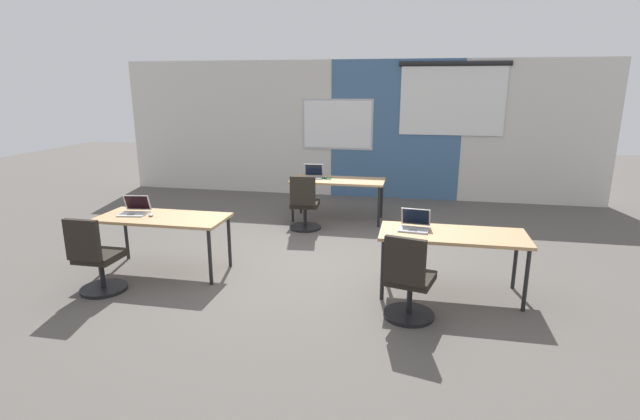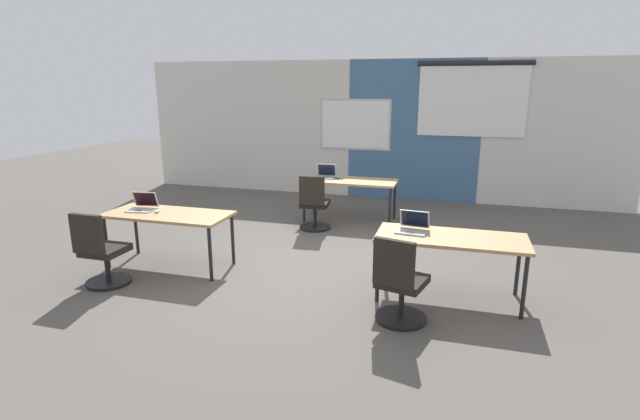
% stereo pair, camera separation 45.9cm
% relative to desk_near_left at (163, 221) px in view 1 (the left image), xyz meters
% --- Properties ---
extents(ground_plane, '(24.00, 24.00, 0.00)m').
position_rel_desk_near_left_xyz_m(ground_plane, '(1.75, 0.60, -0.66)').
color(ground_plane, '#56514C').
extents(back_wall_assembly, '(10.00, 0.27, 2.80)m').
position_rel_desk_near_left_xyz_m(back_wall_assembly, '(1.78, 4.80, 0.75)').
color(back_wall_assembly, silver).
rests_on(back_wall_assembly, ground).
extents(desk_near_left, '(1.60, 0.70, 0.72)m').
position_rel_desk_near_left_xyz_m(desk_near_left, '(0.00, 0.00, 0.00)').
color(desk_near_left, tan).
rests_on(desk_near_left, ground).
extents(desk_near_right, '(1.60, 0.70, 0.72)m').
position_rel_desk_near_left_xyz_m(desk_near_right, '(3.50, 0.00, 0.00)').
color(desk_near_right, tan).
rests_on(desk_near_right, ground).
extents(desk_far_center, '(1.60, 0.70, 0.72)m').
position_rel_desk_near_left_xyz_m(desk_far_center, '(1.75, 2.80, 0.00)').
color(desk_far_center, tan).
rests_on(desk_far_center, ground).
extents(laptop_far_left, '(0.35, 0.30, 0.23)m').
position_rel_desk_near_left_xyz_m(laptop_far_left, '(1.29, 2.87, 0.11)').
color(laptop_far_left, '#9E9EA3').
rests_on(laptop_far_left, desk_far_center).
extents(mousepad_far_left, '(0.22, 0.19, 0.00)m').
position_rel_desk_near_left_xyz_m(mousepad_far_left, '(1.52, 2.84, 0.06)').
color(mousepad_far_left, '#23512D').
rests_on(mousepad_far_left, desk_far_center).
extents(mouse_far_left, '(0.09, 0.11, 0.03)m').
position_rel_desk_near_left_xyz_m(mouse_far_left, '(1.52, 2.84, 0.08)').
color(mouse_far_left, black).
rests_on(mouse_far_left, mousepad_far_left).
extents(chair_far_left, '(0.52, 0.56, 0.92)m').
position_rel_desk_near_left_xyz_m(chair_far_left, '(1.32, 2.09, -0.28)').
color(chair_far_left, black).
rests_on(chair_far_left, ground).
extents(laptop_near_right_inner, '(0.36, 0.35, 0.23)m').
position_rel_desk_near_left_xyz_m(laptop_near_right_inner, '(3.08, 0.06, 0.11)').
color(laptop_near_right_inner, '#9E9EA3').
rests_on(laptop_near_right_inner, desk_near_right).
extents(chair_near_right_inner, '(0.54, 0.59, 0.92)m').
position_rel_desk_near_left_xyz_m(chair_near_right_inner, '(3.05, -0.73, -0.28)').
color(chair_near_right_inner, black).
rests_on(chair_near_right_inner, ground).
extents(laptop_near_left_end, '(0.37, 0.35, 0.23)m').
position_rel_desk_near_left_xyz_m(laptop_near_left_end, '(-0.41, 0.05, 0.11)').
color(laptop_near_left_end, silver).
rests_on(laptop_near_left_end, desk_near_left).
extents(mouse_near_left_end, '(0.08, 0.11, 0.03)m').
position_rel_desk_near_left_xyz_m(mouse_near_left_end, '(-0.15, -0.02, 0.08)').
color(mouse_near_left_end, '#B2B2B7').
rests_on(mouse_near_left_end, desk_near_left).
extents(chair_near_left_end, '(0.52, 0.54, 0.92)m').
position_rel_desk_near_left_xyz_m(chair_near_left_end, '(-0.41, -0.78, -0.28)').
color(chair_near_left_end, black).
rests_on(chair_near_left_end, ground).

